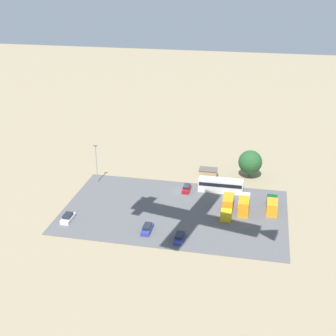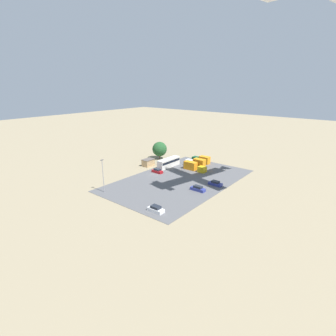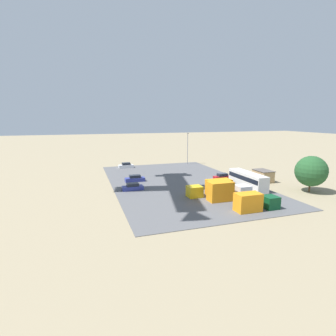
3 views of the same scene
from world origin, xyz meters
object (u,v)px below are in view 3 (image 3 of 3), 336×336
Objects in this scene: shed_building at (263,176)px; bus at (248,180)px; parked_truck_1 at (227,191)px; parked_car_3 at (126,166)px; parked_car_0 at (133,187)px; parked_truck_2 at (212,188)px; parked_car_1 at (222,177)px; parked_car_2 at (135,179)px; parked_truck_0 at (254,202)px.

bus reaches higher than shed_building.
bus is 10.54m from parked_truck_1.
bus is at bearing -146.05° from parked_car_3.
parked_truck_1 is (-11.87, -14.82, 0.98)m from parked_car_0.
parked_truck_2 is (-8.33, -13.72, 0.74)m from parked_car_0.
parked_car_2 is (4.78, 20.22, -0.00)m from parked_car_1.
parked_car_1 is 0.95× the size of parked_car_3.
parked_truck_2 reaches higher than parked_car_0.
parked_car_0 is at bearing -13.84° from bus.
parked_truck_0 is 0.85× the size of parked_truck_2.
parked_car_2 is at bearing 76.69° from parked_car_1.
parked_car_0 is 1.04× the size of parked_car_1.
parked_truck_1 is (-14.23, 7.25, 0.93)m from parked_car_1.
parked_car_1 is at bearing 152.99° from parked_truck_1.
parked_car_2 is at bearing -145.72° from parked_truck_1.
parked_car_3 is (24.98, -2.71, 0.04)m from parked_car_0.
parked_truck_1 is at bearing -128.68° from parked_car_0.
parked_truck_1 reaches higher than parked_truck_0.
bus reaches higher than parked_truck_0.
parked_truck_1 is 3.71m from parked_truck_2.
shed_building is 8.05m from bus.
bus reaches higher than parked_car_2.
parked_car_3 is (26.82, 27.71, -0.63)m from shed_building.
bus is 10.03m from parked_truck_2.
parked_truck_0 is 0.92× the size of parked_truck_1.
parked_truck_0 is at bearing 138.65° from shed_building.
parked_car_0 is at bearing 173.80° from parked_car_3.
parked_truck_2 is (-33.31, -11.01, 0.71)m from parked_car_3.
shed_building is at bearing 72.52° from parked_car_2.
shed_building is 9.36m from parked_car_1.
parked_truck_2 reaches higher than shed_building.
parked_car_3 is 38.80m from parked_truck_1.
parked_truck_1 reaches higher than parked_car_0.
shed_building is at bearing -134.07° from parked_car_3.
shed_building is at bearing -93.47° from parked_car_0.
parked_truck_2 is at bearing 111.23° from shed_building.
parked_car_1 is at bearing 63.22° from shed_building.
bus is 1.33× the size of parked_truck_1.
parked_car_1 is 21.22m from parked_truck_0.
bus is 37.08m from parked_car_3.
bus reaches higher than parked_car_0.
parked_car_3 is at bearing 40.57° from parked_car_1.
bus is at bearing 59.06° from parked_car_2.
parked_car_3 is at bearing -56.05° from bus.
parked_truck_1 is at bearing 122.73° from shed_building.
bus is 14.22m from parked_truck_0.
parked_car_1 is (2.37, -22.08, 0.04)m from parked_car_0.
parked_truck_0 is at bearing 163.89° from parked_car_1.
shed_building is 1.08× the size of parked_car_3.
bus reaches higher than parked_truck_2.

